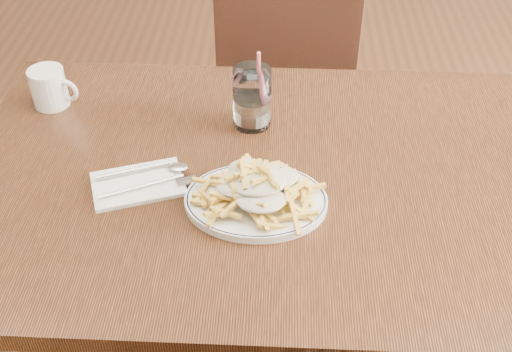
{
  "coord_description": "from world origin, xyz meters",
  "views": [
    {
      "loc": [
        0.03,
        -0.96,
        1.56
      ],
      "look_at": [
        -0.01,
        -0.09,
        0.82
      ],
      "focal_mm": 45.0,
      "sensor_mm": 36.0,
      "label": 1
    }
  ],
  "objects_px": {
    "chair_far": "(290,90)",
    "water_glass": "(252,101)",
    "coffee_mug": "(50,88)",
    "loaded_fries": "(256,184)",
    "table": "(263,202)",
    "fries_plate": "(256,201)"
  },
  "relations": [
    {
      "from": "table",
      "to": "loaded_fries",
      "type": "bearing_deg",
      "value": -95.68
    },
    {
      "from": "fries_plate",
      "to": "chair_far",
      "type": "bearing_deg",
      "value": 85.15
    },
    {
      "from": "chair_far",
      "to": "fries_plate",
      "type": "distance_m",
      "value": 0.85
    },
    {
      "from": "chair_far",
      "to": "loaded_fries",
      "type": "xyz_separation_m",
      "value": [
        -0.07,
        -0.8,
        0.31
      ]
    },
    {
      "from": "water_glass",
      "to": "coffee_mug",
      "type": "height_order",
      "value": "water_glass"
    },
    {
      "from": "loaded_fries",
      "to": "water_glass",
      "type": "relative_size",
      "value": 1.25
    },
    {
      "from": "table",
      "to": "fries_plate",
      "type": "distance_m",
      "value": 0.13
    },
    {
      "from": "coffee_mug",
      "to": "water_glass",
      "type": "bearing_deg",
      "value": -6.59
    },
    {
      "from": "table",
      "to": "chair_far",
      "type": "height_order",
      "value": "chair_far"
    },
    {
      "from": "chair_far",
      "to": "coffee_mug",
      "type": "distance_m",
      "value": 0.79
    },
    {
      "from": "loaded_fries",
      "to": "coffee_mug",
      "type": "bearing_deg",
      "value": 146.59
    },
    {
      "from": "chair_far",
      "to": "coffee_mug",
      "type": "height_order",
      "value": "chair_far"
    },
    {
      "from": "table",
      "to": "fries_plate",
      "type": "relative_size",
      "value": 4.18
    },
    {
      "from": "chair_far",
      "to": "coffee_mug",
      "type": "xyz_separation_m",
      "value": [
        -0.54,
        -0.49,
        0.31
      ]
    },
    {
      "from": "chair_far",
      "to": "water_glass",
      "type": "xyz_separation_m",
      "value": [
        -0.09,
        -0.54,
        0.32
      ]
    },
    {
      "from": "water_glass",
      "to": "coffee_mug",
      "type": "xyz_separation_m",
      "value": [
        -0.45,
        0.05,
        -0.01
      ]
    },
    {
      "from": "chair_far",
      "to": "water_glass",
      "type": "bearing_deg",
      "value": -99.29
    },
    {
      "from": "loaded_fries",
      "to": "coffee_mug",
      "type": "distance_m",
      "value": 0.56
    },
    {
      "from": "water_glass",
      "to": "fries_plate",
      "type": "bearing_deg",
      "value": -85.43
    },
    {
      "from": "fries_plate",
      "to": "water_glass",
      "type": "bearing_deg",
      "value": 94.57
    },
    {
      "from": "chair_far",
      "to": "table",
      "type": "bearing_deg",
      "value": -94.75
    },
    {
      "from": "water_glass",
      "to": "loaded_fries",
      "type": "bearing_deg",
      "value": -85.43
    }
  ]
}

